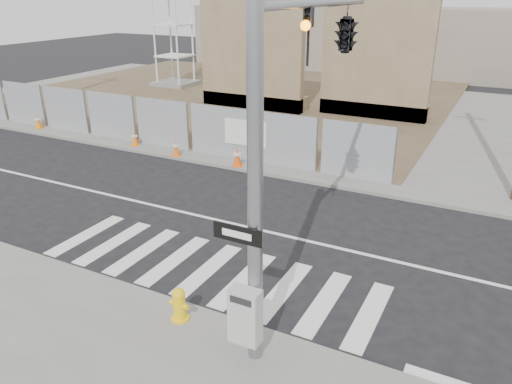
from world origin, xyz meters
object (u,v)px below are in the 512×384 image
at_px(traffic_cone_a, 38,121).
at_px(traffic_cone_c, 176,148).
at_px(signal_pole, 320,76).
at_px(fire_hydrant, 179,304).
at_px(traffic_cone_b, 135,138).
at_px(traffic_cone_d, 237,157).

distance_m(traffic_cone_a, traffic_cone_c, 8.39).
relative_size(signal_pole, fire_hydrant, 9.71).
distance_m(traffic_cone_a, traffic_cone_b, 6.00).
bearing_deg(traffic_cone_b, fire_hydrant, -45.92).
bearing_deg(fire_hydrant, signal_pole, 67.47).
relative_size(traffic_cone_a, traffic_cone_d, 0.95).
distance_m(fire_hydrant, traffic_cone_b, 12.66).
height_order(signal_pole, traffic_cone_d, signal_pole).
distance_m(signal_pole, traffic_cone_b, 13.27).
relative_size(fire_hydrant, traffic_cone_c, 1.15).
height_order(signal_pole, traffic_cone_c, signal_pole).
relative_size(traffic_cone_a, traffic_cone_b, 1.09).
bearing_deg(signal_pole, traffic_cone_d, 131.01).
distance_m(signal_pole, traffic_cone_d, 9.35).
xyz_separation_m(signal_pole, traffic_cone_c, (-8.27, 6.27, -4.36)).
xyz_separation_m(signal_pole, traffic_cone_d, (-5.45, 6.27, -4.31)).
xyz_separation_m(signal_pole, traffic_cone_a, (-16.65, 6.68, -4.33)).
xyz_separation_m(fire_hydrant, traffic_cone_d, (-3.60, 8.77, -0.01)).
bearing_deg(traffic_cone_a, fire_hydrant, -31.83).
bearing_deg(traffic_cone_d, traffic_cone_c, -180.00).
xyz_separation_m(traffic_cone_b, traffic_cone_d, (5.21, -0.32, 0.04)).
xyz_separation_m(fire_hydrant, traffic_cone_b, (-8.81, 9.09, -0.05)).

